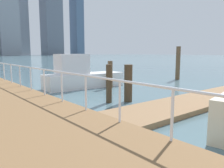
# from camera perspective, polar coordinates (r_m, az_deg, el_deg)

# --- Properties ---
(ground_plane) EXTENTS (300.00, 300.00, 0.00)m
(ground_plane) POSITION_cam_1_polar(r_m,az_deg,el_deg) (15.56, -13.05, -0.04)
(ground_plane) COLOR slate
(floating_dock) EXTENTS (13.19, 2.00, 0.18)m
(floating_dock) POSITION_cam_1_polar(r_m,az_deg,el_deg) (11.23, 23.66, -3.15)
(floating_dock) COLOR #93704C
(floating_dock) RESTS_ON ground_plane
(boardwalk_railing) EXTENTS (0.06, 31.18, 1.08)m
(boardwalk_railing) POSITION_cam_1_polar(r_m,az_deg,el_deg) (5.55, 1.99, -1.39)
(boardwalk_railing) COLOR white
(boardwalk_railing) RESTS_ON boardwalk
(dock_piling_1) EXTENTS (0.24, 0.24, 1.63)m
(dock_piling_1) POSITION_cam_1_polar(r_m,az_deg,el_deg) (9.54, -0.79, 0.07)
(dock_piling_1) COLOR #473826
(dock_piling_1) RESTS_ON ground_plane
(dock_piling_2) EXTENTS (0.29, 0.29, 1.62)m
(dock_piling_2) POSITION_cam_1_polar(r_m,az_deg,el_deg) (13.58, -0.47, 2.44)
(dock_piling_2) COLOR brown
(dock_piling_2) RESTS_ON ground_plane
(dock_piling_4) EXTENTS (0.35, 0.35, 1.61)m
(dock_piling_4) POSITION_cam_1_polar(r_m,az_deg,el_deg) (9.76, 4.12, 0.18)
(dock_piling_4) COLOR #473826
(dock_piling_4) RESTS_ON ground_plane
(dock_piling_5) EXTENTS (0.34, 0.34, 2.58)m
(dock_piling_5) POSITION_cam_1_polar(r_m,az_deg,el_deg) (18.44, 16.34, 5.11)
(dock_piling_5) COLOR brown
(dock_piling_5) RESTS_ON ground_plane
(moored_boat_1) EXTENTS (4.94, 1.89, 2.03)m
(moored_boat_1) POSITION_cam_1_polar(r_m,az_deg,el_deg) (13.72, -7.87, 2.03)
(moored_boat_1) COLOR white
(moored_boat_1) RESTS_ON ground_plane
(skyline_tower_5) EXTENTS (6.49, 7.47, 51.41)m
(skyline_tower_5) POSITION_cam_1_polar(r_m,az_deg,el_deg) (179.97, -21.61, 15.07)
(skyline_tower_5) COLOR #8C939E
(skyline_tower_5) RESTS_ON ground_plane
(skyline_tower_7) EXTENTS (6.61, 11.45, 66.46)m
(skyline_tower_7) POSITION_cam_1_polar(r_m,az_deg,el_deg) (180.33, -8.97, 17.93)
(skyline_tower_7) COLOR slate
(skyline_tower_7) RESTS_ON ground_plane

